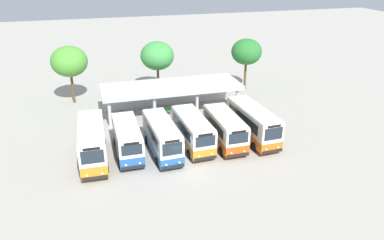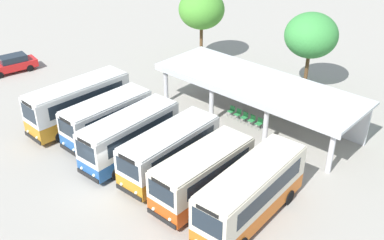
# 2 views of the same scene
# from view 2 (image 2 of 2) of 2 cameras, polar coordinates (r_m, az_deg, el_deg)

# --- Properties ---
(ground_plane) EXTENTS (180.00, 180.00, 0.00)m
(ground_plane) POSITION_cam_2_polar(r_m,az_deg,el_deg) (28.44, -10.51, -8.11)
(ground_plane) COLOR #A39E93
(city_bus_nearest_orange) EXTENTS (2.46, 8.06, 3.42)m
(city_bus_nearest_orange) POSITION_cam_2_polar(r_m,az_deg,el_deg) (34.42, -14.18, 2.19)
(city_bus_nearest_orange) COLOR black
(city_bus_nearest_orange) RESTS_ON ground
(city_bus_second_in_row) EXTENTS (2.29, 6.77, 3.04)m
(city_bus_second_in_row) POSITION_cam_2_polar(r_m,az_deg,el_deg) (32.27, -10.71, 0.30)
(city_bus_second_in_row) COLOR black
(city_bus_second_in_row) RESTS_ON ground
(city_bus_middle_cream) EXTENTS (2.50, 7.43, 3.20)m
(city_bus_middle_cream) POSITION_cam_2_polar(r_m,az_deg,el_deg) (29.75, -7.86, -1.92)
(city_bus_middle_cream) COLOR black
(city_bus_middle_cream) RESTS_ON ground
(city_bus_fourth_amber) EXTENTS (2.60, 7.31, 3.08)m
(city_bus_fourth_amber) POSITION_cam_2_polar(r_m,az_deg,el_deg) (28.10, -2.81, -3.83)
(city_bus_fourth_amber) COLOR black
(city_bus_fourth_amber) RESTS_ON ground
(city_bus_fifth_blue) EXTENTS (2.46, 6.87, 3.10)m
(city_bus_fifth_blue) POSITION_cam_2_polar(r_m,az_deg,el_deg) (26.04, 1.39, -6.76)
(city_bus_fifth_blue) COLOR black
(city_bus_fifth_blue) RESTS_ON ground
(city_bus_far_end_green) EXTENTS (2.69, 8.12, 3.31)m
(city_bus_far_end_green) POSITION_cam_2_polar(r_m,az_deg,el_deg) (24.72, 7.54, -8.99)
(city_bus_far_end_green) COLOR black
(city_bus_far_end_green) RESTS_ON ground
(parked_car_flank) EXTENTS (2.55, 4.80, 1.62)m
(parked_car_flank) POSITION_cam_2_polar(r_m,az_deg,el_deg) (46.39, -21.88, 6.64)
(parked_car_flank) COLOR black
(parked_car_flank) RESTS_ON ground
(terminal_canopy) EXTENTS (16.05, 5.58, 3.40)m
(terminal_canopy) POSITION_cam_2_polar(r_m,az_deg,el_deg) (34.28, 8.82, 4.05)
(terminal_canopy) COLOR silver
(terminal_canopy) RESTS_ON ground
(waiting_chair_end_by_column) EXTENTS (0.46, 0.46, 0.86)m
(waiting_chair_end_by_column) POSITION_cam_2_polar(r_m,az_deg,el_deg) (35.31, 5.05, 1.25)
(waiting_chair_end_by_column) COLOR slate
(waiting_chair_end_by_column) RESTS_ON ground
(waiting_chair_second_from_end) EXTENTS (0.46, 0.46, 0.86)m
(waiting_chair_second_from_end) POSITION_cam_2_polar(r_m,az_deg,el_deg) (34.92, 5.87, 0.86)
(waiting_chair_second_from_end) COLOR slate
(waiting_chair_second_from_end) RESTS_ON ground
(waiting_chair_middle_seat) EXTENTS (0.46, 0.46, 0.86)m
(waiting_chair_middle_seat) POSITION_cam_2_polar(r_m,az_deg,el_deg) (34.51, 6.70, 0.45)
(waiting_chair_middle_seat) COLOR slate
(waiting_chair_middle_seat) RESTS_ON ground
(waiting_chair_fourth_seat) EXTENTS (0.46, 0.46, 0.86)m
(waiting_chair_fourth_seat) POSITION_cam_2_polar(r_m,az_deg,el_deg) (34.17, 7.62, 0.08)
(waiting_chair_fourth_seat) COLOR slate
(waiting_chair_fourth_seat) RESTS_ON ground
(waiting_chair_fifth_seat) EXTENTS (0.46, 0.46, 0.86)m
(waiting_chair_fifth_seat) POSITION_cam_2_polar(r_m,az_deg,el_deg) (33.83, 8.54, -0.32)
(waiting_chair_fifth_seat) COLOR slate
(waiting_chair_fifth_seat) RESTS_ON ground
(roadside_tree_behind_canopy) EXTENTS (4.43, 4.43, 6.89)m
(roadside_tree_behind_canopy) POSITION_cam_2_polar(r_m,az_deg,el_deg) (39.12, 14.89, 10.33)
(roadside_tree_behind_canopy) COLOR brown
(roadside_tree_behind_canopy) RESTS_ON ground
(roadside_tree_west_of_canopy) EXTENTS (4.41, 4.41, 7.22)m
(roadside_tree_west_of_canopy) POSITION_cam_2_polar(r_m,az_deg,el_deg) (44.12, 1.22, 13.84)
(roadside_tree_west_of_canopy) COLOR brown
(roadside_tree_west_of_canopy) RESTS_ON ground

